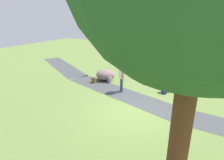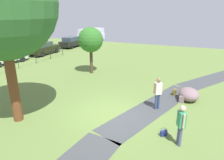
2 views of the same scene
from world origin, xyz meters
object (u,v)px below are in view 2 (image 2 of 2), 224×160
(young_tree_near_path, at_px, (91,40))
(backpack_by_boulder, at_px, (182,99))
(woman_with_handbag, at_px, (181,123))
(handbag_on_grass, at_px, (164,133))
(parked_hatchback_blue, at_px, (72,42))
(man_near_boulder, at_px, (158,91))
(spare_backpack_on_lawn, at_px, (175,92))
(lawn_boulder, at_px, (189,94))
(parked_compact_green, at_px, (43,48))
(parked_sedan_red, at_px, (4,56))
(delivery_van, at_px, (92,35))

(young_tree_near_path, distance_m, backpack_by_boulder, 8.81)
(woman_with_handbag, xyz_separation_m, handbag_on_grass, (0.37, 0.67, -0.87))
(woman_with_handbag, bearing_deg, parked_hatchback_blue, 44.98)
(man_near_boulder, height_order, spare_backpack_on_lawn, man_near_boulder)
(lawn_boulder, distance_m, parked_compact_green, 19.03)
(young_tree_near_path, height_order, handbag_on_grass, young_tree_near_path)
(lawn_boulder, relative_size, backpack_by_boulder, 4.15)
(backpack_by_boulder, height_order, parked_compact_green, parked_compact_green)
(young_tree_near_path, distance_m, parked_compact_green, 10.72)
(parked_compact_green, bearing_deg, woman_with_handbag, -123.60)
(backpack_by_boulder, bearing_deg, lawn_boulder, -32.85)
(woman_with_handbag, height_order, spare_backpack_on_lawn, woman_with_handbag)
(handbag_on_grass, relative_size, backpack_by_boulder, 0.96)
(young_tree_near_path, bearing_deg, parked_sedan_red, 95.29)
(young_tree_near_path, relative_size, spare_backpack_on_lawn, 9.74)
(handbag_on_grass, distance_m, parked_sedan_red, 18.23)
(backpack_by_boulder, relative_size, spare_backpack_on_lawn, 1.00)
(lawn_boulder, distance_m, handbag_on_grass, 4.36)
(woman_with_handbag, relative_size, man_near_boulder, 0.96)
(backpack_by_boulder, relative_size, parked_hatchback_blue, 0.09)
(lawn_boulder, height_order, handbag_on_grass, lawn_boulder)
(spare_backpack_on_lawn, height_order, parked_compact_green, parked_compact_green)
(young_tree_near_path, xyz_separation_m, woman_with_handbag, (-7.22, -8.18, -1.83))
(man_near_boulder, height_order, delivery_van, delivery_van)
(man_near_boulder, bearing_deg, delivery_van, 37.70)
(backpack_by_boulder, distance_m, spare_backpack_on_lawn, 1.11)
(woman_with_handbag, relative_size, spare_backpack_on_lawn, 4.32)
(handbag_on_grass, height_order, delivery_van, delivery_van)
(woman_with_handbag, bearing_deg, delivery_van, 36.71)
(young_tree_near_path, distance_m, spare_backpack_on_lawn, 8.04)
(man_near_boulder, xyz_separation_m, delivery_van, (20.99, 16.22, 0.21))
(woman_with_handbag, bearing_deg, spare_backpack_on_lawn, 9.69)
(woman_with_handbag, distance_m, delivery_van, 29.63)
(spare_backpack_on_lawn, xyz_separation_m, parked_sedan_red, (1.18, 17.00, 0.62))
(woman_with_handbag, height_order, parked_hatchback_blue, woman_with_handbag)
(parked_hatchback_blue, distance_m, delivery_van, 6.17)
(delivery_van, bearing_deg, man_near_boulder, -142.30)
(parked_hatchback_blue, xyz_separation_m, delivery_van, (6.15, 0.11, 0.46))
(handbag_on_grass, height_order, backpack_by_boulder, backpack_by_boulder)
(man_near_boulder, bearing_deg, woman_with_handbag, -151.65)
(spare_backpack_on_lawn, bearing_deg, parked_sedan_red, 86.02)
(woman_with_handbag, height_order, parked_compact_green, woman_with_handbag)
(young_tree_near_path, xyz_separation_m, spare_backpack_on_lawn, (-2.08, -7.30, -2.64))
(lawn_boulder, height_order, man_near_boulder, man_near_boulder)
(backpack_by_boulder, bearing_deg, parked_sedan_red, 82.99)
(man_near_boulder, distance_m, backpack_by_boulder, 2.00)
(man_near_boulder, height_order, parked_compact_green, man_near_boulder)
(parked_compact_green, height_order, delivery_van, delivery_van)
(handbag_on_grass, xyz_separation_m, delivery_van, (23.39, 17.05, 1.12))
(handbag_on_grass, bearing_deg, backpack_by_boulder, -4.81)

